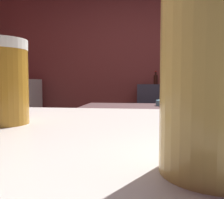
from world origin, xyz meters
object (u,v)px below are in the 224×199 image
(bartender, at_px, (224,107))
(bottle_vinegar, at_px, (156,79))
(bottle_soy, at_px, (174,76))
(bottle_olive_oil, at_px, (167,77))
(pint_glass_near, at_px, (215,73))
(mini_fridge, at_px, (11,122))
(bottle_hot_sauce, at_px, (183,77))
(mixing_bowl, at_px, (166,103))
(pint_glass_far, at_px, (1,82))

(bartender, xyz_separation_m, bottle_vinegar, (-0.35, 1.64, 0.19))
(bottle_soy, bearing_deg, bottle_olive_oil, 114.34)
(pint_glass_near, xyz_separation_m, bottle_olive_oil, (0.23, 3.18, 0.07))
(mini_fridge, height_order, bottle_olive_oil, bottle_olive_oil)
(bottle_hot_sauce, height_order, bottle_vinegar, bottle_hot_sauce)
(mixing_bowl, xyz_separation_m, bottle_vinegar, (-0.05, 1.10, 0.22))
(bottle_hot_sauce, bearing_deg, pint_glass_near, -97.99)
(bottle_vinegar, xyz_separation_m, bottle_olive_oil, (0.15, 0.15, 0.03))
(pint_glass_near, relative_size, pint_glass_far, 1.09)
(pint_glass_near, height_order, bottle_olive_oil, bottle_olive_oil)
(bartender, distance_m, pint_glass_near, 1.46)
(pint_glass_near, xyz_separation_m, bottle_soy, (0.31, 3.02, 0.08))
(mini_fridge, bearing_deg, bottle_vinegar, 2.39)
(pint_glass_far, bearing_deg, mixing_bowl, 77.48)
(bartender, relative_size, pint_glass_far, 13.28)
(mini_fridge, height_order, mixing_bowl, mini_fridge)
(mixing_bowl, bearing_deg, pint_glass_near, -93.75)
(bottle_hot_sauce, bearing_deg, bottle_vinegar, -177.92)
(bartender, bearing_deg, bottle_vinegar, 9.79)
(bartender, xyz_separation_m, bottle_hot_sauce, (-0.00, 1.65, 0.22))
(pint_glass_far, height_order, bottle_hot_sauce, bottle_hot_sauce)
(pint_glass_far, bearing_deg, bottle_soy, 78.70)
(bartender, distance_m, bottle_hot_sauce, 1.67)
(bottle_olive_oil, bearing_deg, pint_glass_near, -94.22)
(pint_glass_far, xyz_separation_m, bottle_vinegar, (0.34, 2.86, 0.05))
(pint_glass_near, relative_size, bottle_olive_oil, 0.58)
(bartender, height_order, bottle_olive_oil, bartender)
(bottle_vinegar, bearing_deg, mini_fridge, -177.61)
(pint_glass_near, relative_size, bottle_soy, 0.52)
(bartender, bearing_deg, bottle_soy, 2.07)
(mixing_bowl, relative_size, bottle_olive_oil, 0.71)
(mixing_bowl, height_order, bottle_hot_sauce, bottle_hot_sauce)
(bartender, xyz_separation_m, pint_glass_near, (-0.43, -1.39, 0.15))
(bottle_vinegar, height_order, bottle_soy, bottle_soy)
(mixing_bowl, height_order, bottle_olive_oil, bottle_olive_oil)
(bottle_vinegar, distance_m, bottle_olive_oil, 0.22)
(mixing_bowl, bearing_deg, bartender, -60.90)
(mini_fridge, relative_size, bottle_hot_sauce, 4.75)
(pint_glass_far, distance_m, bottle_soy, 2.91)
(pint_glass_near, height_order, bottle_hot_sauce, bottle_hot_sauce)
(pint_glass_near, relative_size, bottle_hot_sauce, 0.56)
(pint_glass_far, relative_size, bottle_hot_sauce, 0.52)
(bottle_vinegar, bearing_deg, pint_glass_near, -91.50)
(pint_glass_far, bearing_deg, bottle_vinegar, 83.14)
(bartender, height_order, bottle_vinegar, bartender)
(bartender, relative_size, bottle_vinegar, 9.89)
(pint_glass_near, xyz_separation_m, bottle_hot_sauce, (0.43, 3.04, 0.07))
(mixing_bowl, xyz_separation_m, bottle_hot_sauce, (0.30, 1.11, 0.25))
(pint_glass_far, distance_m, bottle_vinegar, 2.88)
(bottle_soy, bearing_deg, mixing_bowl, -99.32)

